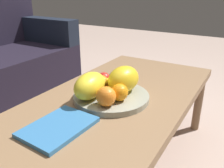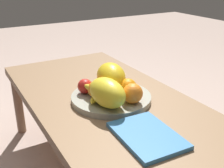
{
  "view_description": "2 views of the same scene",
  "coord_description": "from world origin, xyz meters",
  "views": [
    {
      "loc": [
        -0.85,
        -0.5,
        0.88
      ],
      "look_at": [
        -0.02,
        -0.0,
        0.49
      ],
      "focal_mm": 38.02,
      "sensor_mm": 36.0,
      "label": 1
    },
    {
      "loc": [
        -0.95,
        0.53,
        0.93
      ],
      "look_at": [
        -0.02,
        -0.0,
        0.49
      ],
      "focal_mm": 44.68,
      "sensor_mm": 36.0,
      "label": 2
    }
  ],
  "objects": [
    {
      "name": "ground_plane",
      "position": [
        0.0,
        0.0,
        0.0
      ],
      "size": [
        8.0,
        8.0,
        0.0
      ],
      "primitive_type": "plane",
      "color": "#B89E91"
    },
    {
      "name": "melon_large_front",
      "position": [
        -0.1,
        0.06,
        0.49
      ],
      "size": [
        0.19,
        0.13,
        0.11
      ],
      "primitive_type": "ellipsoid",
      "rotation": [
        0.0,
        0.0,
        0.1
      ],
      "color": "yellow",
      "rests_on": "fruit_bowl"
    },
    {
      "name": "apple_left",
      "position": [
        0.05,
        0.09,
        0.47
      ],
      "size": [
        0.06,
        0.06,
        0.06
      ],
      "primitive_type": "sphere",
      "color": "red",
      "rests_on": "fruit_bowl"
    },
    {
      "name": "banana_bunch",
      "position": [
        -0.04,
        0.06,
        0.47
      ],
      "size": [
        0.16,
        0.14,
        0.06
      ],
      "color": "yellow",
      "rests_on": "fruit_bowl"
    },
    {
      "name": "orange_left",
      "position": [
        -0.06,
        -0.06,
        0.47
      ],
      "size": [
        0.07,
        0.07,
        0.07
      ],
      "primitive_type": "sphere",
      "color": "orange",
      "rests_on": "fruit_bowl"
    },
    {
      "name": "orange_front",
      "position": [
        -0.01,
        0.06,
        0.47
      ],
      "size": [
        0.07,
        0.07,
        0.07
      ],
      "primitive_type": "sphere",
      "color": "orange",
      "rests_on": "fruit_bowl"
    },
    {
      "name": "fruit_bowl",
      "position": [
        -0.02,
        -0.0,
        0.42
      ],
      "size": [
        0.34,
        0.34,
        0.03
      ],
      "primitive_type": "cylinder",
      "color": "#9B9D8C",
      "rests_on": "coffee_table"
    },
    {
      "name": "magazine",
      "position": [
        -0.33,
        0.04,
        0.42
      ],
      "size": [
        0.26,
        0.19,
        0.02
      ],
      "primitive_type": "cube",
      "rotation": [
        0.0,
        0.0,
        -0.05
      ],
      "color": "teal",
      "rests_on": "coffee_table"
    },
    {
      "name": "melon_smaller_beside",
      "position": [
        0.03,
        -0.03,
        0.5
      ],
      "size": [
        0.18,
        0.14,
        0.12
      ],
      "primitive_type": "ellipsoid",
      "rotation": [
        0.0,
        0.0,
        -0.15
      ],
      "color": "yellow",
      "rests_on": "fruit_bowl"
    },
    {
      "name": "coffee_table",
      "position": [
        0.0,
        0.0,
        0.37
      ],
      "size": [
        1.29,
        0.63,
        0.41
      ],
      "color": "#8A6847",
      "rests_on": "ground_plane"
    },
    {
      "name": "orange_right",
      "position": [
        -0.13,
        -0.04,
        0.48
      ],
      "size": [
        0.08,
        0.08,
        0.08
      ],
      "primitive_type": "sphere",
      "color": "orange",
      "rests_on": "fruit_bowl"
    }
  ]
}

